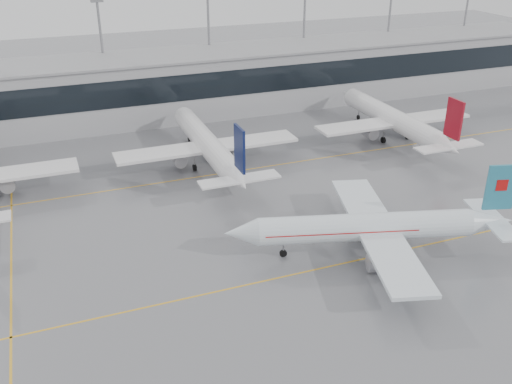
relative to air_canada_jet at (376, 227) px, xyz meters
name	(u,v)px	position (x,y,z in m)	size (l,w,h in m)	color
ground	(294,274)	(-10.94, -0.94, -3.43)	(320.00, 320.00, 0.00)	slate
taxi_line_main	(294,274)	(-10.94, -0.94, -3.42)	(120.00, 0.25, 0.01)	gold
taxi_line_north	(215,174)	(-10.94, 29.06, -3.42)	(120.00, 0.25, 0.01)	gold
taxi_line_cross	(11,259)	(-40.94, 14.06, -3.42)	(0.25, 60.00, 0.01)	gold
terminal	(166,87)	(-10.94, 61.06, 2.57)	(180.00, 15.00, 12.00)	#9B9B9F
terminal_glass	(175,89)	(-10.94, 53.51, 4.07)	(180.00, 0.20, 5.00)	black
terminal_roof	(164,56)	(-10.94, 61.06, 8.77)	(182.00, 16.00, 0.40)	gray
light_masts	(157,44)	(-10.94, 67.06, 9.92)	(156.40, 1.00, 22.60)	gray
air_canada_jet	(376,227)	(0.00, 0.00, 0.00)	(34.56, 27.81, 10.86)	white
parked_jet_c	(207,145)	(-10.94, 32.75, 0.29)	(29.64, 36.96, 11.72)	white
parked_jet_d	(394,120)	(24.06, 32.75, 0.29)	(29.64, 36.96, 11.72)	white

